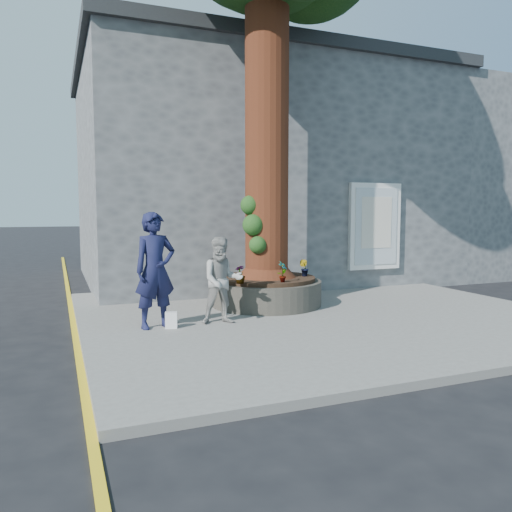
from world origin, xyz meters
name	(u,v)px	position (x,y,z in m)	size (l,w,h in m)	color
ground	(269,336)	(0.00, 0.00, 0.00)	(120.00, 120.00, 0.00)	black
pavement	(319,314)	(1.50, 1.00, 0.06)	(9.00, 8.00, 0.12)	slate
yellow_line	(76,339)	(-3.05, 1.00, 0.00)	(0.10, 30.00, 0.01)	yellow
stone_shop	(252,177)	(2.50, 7.20, 3.16)	(10.30, 8.30, 6.30)	#515457
neighbour_shop	(450,186)	(10.50, 7.20, 3.00)	(6.00, 8.00, 6.00)	#515457
planter	(267,291)	(0.80, 2.00, 0.41)	(2.30, 2.30, 0.60)	black
man	(155,270)	(-1.75, 0.82, 1.11)	(0.72, 0.47, 1.97)	#15173A
woman	(222,280)	(-0.60, 0.71, 0.89)	(0.75, 0.58, 1.53)	#989691
shopping_bag	(171,320)	(-1.52, 0.68, 0.26)	(0.20, 0.12, 0.28)	white
plant_a	(283,272)	(0.78, 1.15, 0.93)	(0.22, 0.15, 0.41)	gray
plant_b	(304,268)	(1.57, 1.78, 0.90)	(0.20, 0.19, 0.35)	gray
plant_c	(240,274)	(-0.05, 1.30, 0.90)	(0.20, 0.20, 0.35)	gray
plant_d	(217,268)	(-0.02, 2.85, 0.86)	(0.25, 0.22, 0.28)	gray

